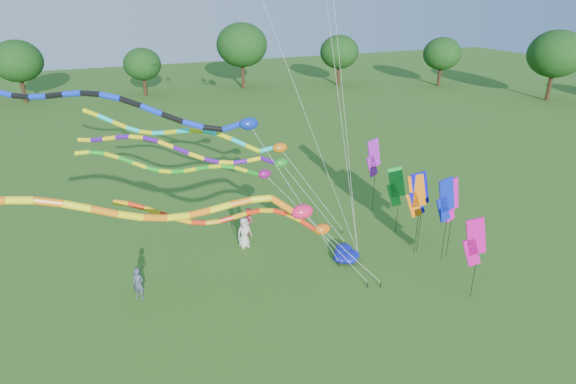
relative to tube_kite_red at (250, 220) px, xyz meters
name	(u,v)px	position (x,y,z in m)	size (l,w,h in m)	color
ground	(354,311)	(3.71, -3.29, -3.80)	(160.00, 160.00, 0.00)	#2B5717
tree_ring	(312,176)	(2.96, -0.24, 1.77)	(116.99, 117.85, 9.55)	#382314
tube_kite_red	(250,220)	(0.00, 0.00, 0.00)	(11.26, 3.59, 5.64)	black
tube_kite_orange	(191,209)	(-2.75, -1.00, 1.46)	(15.79, 1.71, 7.33)	black
tube_kite_purple	(205,153)	(-0.79, 4.87, 1.74)	(12.70, 5.61, 7.19)	black
tube_kite_blue	(144,110)	(-3.66, 3.83, 4.49)	(15.30, 7.07, 9.99)	black
tube_kite_cyan	(207,137)	(-0.25, 6.52, 2.11)	(12.84, 6.21, 7.81)	black
tube_kite_green	(199,168)	(-1.03, 5.41, 0.78)	(12.30, 2.65, 6.47)	black
banner_pole_blue_b	(446,200)	(10.00, -1.17, -0.28)	(1.16, 0.11, 4.78)	black
banner_pole_magenta_a	(474,242)	(9.10, -4.34, -0.86)	(1.12, 0.45, 4.19)	black
banner_pole_green	(396,187)	(9.61, 2.57, -0.89)	(1.09, 0.55, 4.16)	black
banner_pole_violet	(373,158)	(9.61, 5.12, 0.02)	(1.16, 0.29, 5.08)	black
banner_pole_orange	(416,196)	(9.15, 0.10, -0.40)	(1.11, 0.49, 4.66)	black
banner_pole_magenta_b	(451,201)	(10.48, -1.02, -0.43)	(1.16, 0.23, 4.63)	black
banner_pole_blue_a	(419,194)	(9.29, 0.08, -0.30)	(1.14, 0.38, 4.76)	black
blue_nylon_heap	(344,255)	(5.50, 0.89, -3.55)	(1.72, 1.53, 0.55)	#0C15A6
person_a	(244,233)	(0.97, 4.19, -2.91)	(0.87, 0.56, 1.77)	beige
person_b	(138,284)	(-5.06, 1.40, -3.00)	(0.58, 0.38, 1.59)	#3E4457
person_c	(249,221)	(1.71, 5.66, -2.98)	(0.79, 0.62, 1.63)	#9C3840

